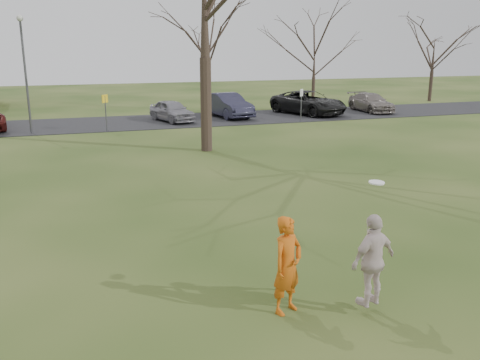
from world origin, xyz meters
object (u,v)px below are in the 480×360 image
Objects in this scene: player_defender at (287,265)px; car_7 at (371,102)px; car_5 at (227,105)px; lamp_post at (24,60)px; car_6 at (308,103)px; car_4 at (172,111)px; catching_play at (373,260)px.

car_7 is (17.36, 24.87, -0.22)m from player_defender.
car_5 is at bearing 49.08° from player_defender.
player_defender is at bearing -75.87° from lamp_post.
car_4 is at bearing 163.28° from car_6.
player_defender reaches higher than car_6.
car_6 is at bearing 66.75° from catching_play.
car_5 reaches higher than car_4.
catching_play reaches higher than car_4.
lamp_post reaches higher than car_5.
car_6 is at bearing -14.09° from car_4.
car_5 is at bearing -5.51° from car_4.
lamp_post reaches higher than catching_play.
lamp_post is (-5.63, 22.36, 3.06)m from player_defender.
catching_play reaches higher than car_6.
catching_play is (-15.93, -25.40, 0.34)m from car_7.
player_defender is at bearing -113.21° from car_4.
car_7 is at bearing -15.59° from car_4.
catching_play is at bearing -120.73° from car_7.
player_defender is 26.12m from car_5.
catching_play is 24.12m from lamp_post.
car_5 is 2.08× the size of catching_play.
car_4 is at bearing 14.44° from lamp_post.
catching_play is 0.37× the size of lamp_post.
car_4 is 0.81× the size of car_5.
player_defender is 0.41× the size of car_7.
car_7 is 1.94× the size of catching_play.
car_6 is at bearing -13.81° from car_5.
catching_play is (-5.11, -25.81, 0.20)m from car_5.
car_4 is 0.88× the size of car_7.
player_defender is 23.26m from lamp_post.
catching_play is at bearing -46.67° from player_defender.
lamp_post reaches higher than player_defender.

